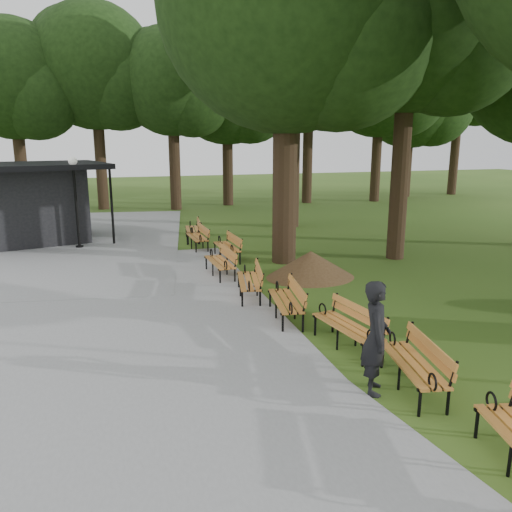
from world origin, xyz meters
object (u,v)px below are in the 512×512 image
object	(u,v)px
lamp_post	(75,184)
bench_2	(413,365)
lawn_tree_2	(287,0)
bench_3	(347,327)
bench_6	(220,262)
dirt_mound	(311,264)
bench_5	(249,281)
lawn_tree_1	(411,7)
bench_7	(227,247)
bench_9	(193,230)
person	(376,337)
lawn_tree_4	(294,15)
bench_8	(197,237)
kiosk	(30,203)
bench_4	(286,301)

from	to	relation	value
lamp_post	bench_2	xyz separation A→B (m)	(5.46, -13.32, -1.99)
bench_2	lawn_tree_2	bearing A→B (deg)	-175.10
bench_3	bench_6	xyz separation A→B (m)	(-1.12, 5.94, 0.00)
dirt_mound	bench_5	xyz separation A→B (m)	(-2.33, -1.33, 0.04)
lawn_tree_1	bench_7	bearing A→B (deg)	164.46
bench_9	lawn_tree_1	bearing A→B (deg)	56.93
person	lawn_tree_4	xyz separation A→B (m)	(4.64, 15.34, 8.36)
dirt_mound	lawn_tree_1	distance (m)	8.67
bench_8	lawn_tree_4	xyz separation A→B (m)	(5.21, 3.58, 8.86)
bench_6	bench_8	size ratio (longest dim) A/B	1.00
bench_7	bench_2	bearing A→B (deg)	2.64
bench_2	lamp_post	bearing A→B (deg)	-145.43
bench_2	lawn_tree_1	distance (m)	12.32
lawn_tree_2	bench_8	bearing A→B (deg)	128.82
kiosk	lawn_tree_1	world-z (taller)	lawn_tree_1
bench_3	bench_5	size ratio (longest dim) A/B	1.00
lamp_post	lawn_tree_2	distance (m)	9.76
kiosk	bench_8	size ratio (longest dim) A/B	2.64
bench_3	bench_5	world-z (taller)	same
bench_2	bench_8	size ratio (longest dim) A/B	1.00
dirt_mound	bench_5	bearing A→B (deg)	-150.40
bench_7	lawn_tree_1	bearing A→B (deg)	73.69
lamp_post	bench_4	bearing A→B (deg)	-64.08
person	lawn_tree_2	distance (m)	11.52
lawn_tree_2	lawn_tree_4	bearing A→B (deg)	66.48
dirt_mound	bench_7	size ratio (longest dim) A/B	1.18
bench_6	bench_8	distance (m)	4.12
person	bench_3	size ratio (longest dim) A/B	0.99
bench_6	lawn_tree_2	distance (m)	8.17
person	kiosk	xyz separation A→B (m)	(-6.59, 14.99, 0.63)
lawn_tree_4	bench_9	bearing A→B (deg)	-158.88
bench_4	lawn_tree_1	distance (m)	10.62
bench_7	lawn_tree_2	bearing A→B (deg)	62.35
person	bench_9	world-z (taller)	person
kiosk	bench_8	xyz separation A→B (m)	(6.01, -3.22, -1.13)
kiosk	lamp_post	distance (m)	2.67
lamp_post	dirt_mound	xyz separation A→B (m)	(6.67, -6.44, -2.03)
bench_6	bench_7	size ratio (longest dim) A/B	1.00
bench_2	bench_7	bearing A→B (deg)	-164.29
bench_2	lawn_tree_2	size ratio (longest dim) A/B	0.16
bench_7	bench_8	distance (m)	2.16
bench_3	bench_7	world-z (taller)	same
bench_2	bench_6	distance (m)	7.90
dirt_mound	person	bearing A→B (deg)	-105.37
bench_5	lawn_tree_2	distance (m)	8.71
bench_4	lawn_tree_2	bearing A→B (deg)	169.45
bench_3	lawn_tree_2	bearing A→B (deg)	161.62
person	dirt_mound	size ratio (longest dim) A/B	0.84
bench_5	lawn_tree_2	bearing A→B (deg)	159.14
kiosk	bench_7	xyz separation A→B (m)	(6.63, -5.28, -1.13)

